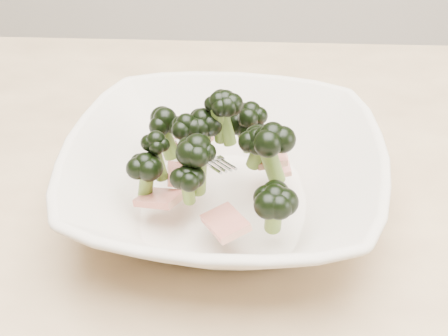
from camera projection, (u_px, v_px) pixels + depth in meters
The scene contains 2 objects.
dining_table at pixel (254, 274), 0.70m from camera, with size 1.20×0.80×0.75m.
broccoli_dish at pixel (223, 175), 0.62m from camera, with size 0.33×0.33×0.13m.
Camera 1 is at (-0.01, -0.50, 1.16)m, focal length 50.00 mm.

